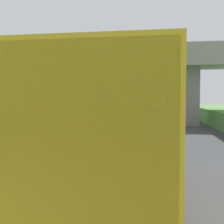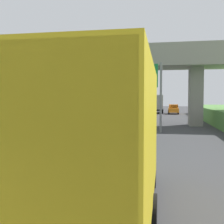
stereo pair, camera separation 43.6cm
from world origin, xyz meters
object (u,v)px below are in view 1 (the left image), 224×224
Objects in this scene: car_blue at (131,109)px; truck_green at (82,114)px; car_orange at (168,109)px; truck_silver at (114,103)px; truck_black at (152,103)px; truck_yellow at (114,139)px; overhead_highway_sign at (124,81)px.

truck_green is at bearing -89.64° from car_blue.
car_orange is at bearing 8.15° from car_blue.
truck_green is at bearing -100.46° from car_orange.
truck_silver and truck_black have the same top height.
truck_black and truck_yellow have the same top height.
truck_green is at bearing 109.24° from truck_yellow.
car_orange is at bearing -41.91° from truck_black.
truck_green reaches higher than car_orange.
truck_black reaches higher than car_orange.
truck_silver and truck_yellow have the same top height.
truck_black is at bearing 44.44° from car_blue.
truck_yellow is 1.78× the size of car_blue.
truck_green is 1.00× the size of truck_black.
truck_green is 1.00× the size of truck_yellow.
overhead_highway_sign reaches higher than car_blue.
truck_silver is at bearing -169.61° from truck_black.
overhead_highway_sign reaches higher than truck_green.
car_orange is (6.72, 0.96, 0.00)m from car_blue.
car_blue is at bearing -171.85° from car_orange.
truck_silver is at bearing 100.14° from overhead_highway_sign.
car_blue is 1.00× the size of car_orange.
truck_yellow is 44.76m from car_orange.
truck_green is at bearing -95.28° from truck_black.
truck_yellow is (6.92, -46.01, 0.00)m from truck_silver.
truck_black is 1.78× the size of car_blue.
overhead_highway_sign is 0.81× the size of truck_yellow.
truck_silver is 1.78× the size of car_orange.
car_blue is (-0.22, 34.27, -1.08)m from truck_green.
overhead_highway_sign is at bearing -79.86° from truck_silver.
overhead_highway_sign reaches higher than car_orange.
car_orange is at bearing 79.54° from truck_green.
truck_green and truck_silver have the same top height.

